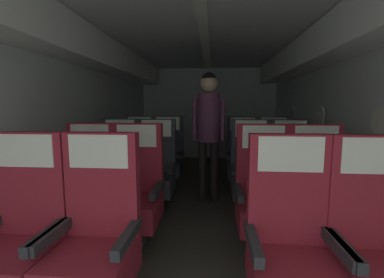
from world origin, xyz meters
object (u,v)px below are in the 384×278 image
object	(u,v)px
seat_a_left_aisle	(96,241)
seat_b_right_window	(263,198)
seat_b_left_window	(88,193)
seat_c_left_aisle	(156,172)
seat_d_left_window	(139,158)
seat_c_right_aisle	(291,174)
seat_a_right_aisle	(378,255)
seat_a_left_window	(21,239)
seat_c_left_window	(119,171)
seat_c_right_window	(251,174)
seat_d_right_window	(242,160)
flight_attendant	(209,122)
seat_d_right_aisle	(274,160)
seat_a_right_window	(291,250)
seat_b_left_aisle	(135,194)
seat_b_right_aisle	(317,199)
seat_d_left_aisle	(167,158)

from	to	relation	value
seat_a_left_aisle	seat_b_right_window	world-z (taller)	same
seat_b_left_window	seat_b_right_window	size ratio (longest dim) A/B	1.00
seat_c_left_aisle	seat_d_left_window	world-z (taller)	same
seat_c_right_aisle	seat_d_left_window	xyz separation A→B (m)	(-2.03, 0.81, 0.00)
seat_b_right_window	seat_a_right_aisle	bearing A→B (deg)	-62.04
seat_a_left_window	seat_a_left_aisle	size ratio (longest dim) A/B	1.00
seat_a_left_aisle	seat_c_left_window	distance (m)	1.72
seat_c_left_aisle	seat_c_right_window	bearing A→B (deg)	0.81
seat_a_left_aisle	seat_c_right_aisle	world-z (taller)	same
seat_b_right_window	seat_c_right_aisle	distance (m)	0.95
seat_a_right_aisle	seat_b_left_window	xyz separation A→B (m)	(-2.01, 0.85, 0.00)
seat_d_right_window	flight_attendant	bearing A→B (deg)	-136.53
seat_d_right_aisle	seat_d_right_window	world-z (taller)	same
seat_a_left_window	seat_d_left_window	world-z (taller)	same
seat_a_right_aisle	seat_d_right_aisle	bearing A→B (deg)	90.02
seat_a_right_window	seat_c_right_window	xyz separation A→B (m)	(0.01, 1.66, 0.00)
seat_b_left_aisle	seat_d_right_aisle	world-z (taller)	same
seat_a_right_aisle	seat_d_left_window	world-z (taller)	same
seat_a_left_window	seat_b_left_aisle	xyz separation A→B (m)	(0.44, 0.84, 0.00)
seat_b_right_window	seat_b_right_aisle	bearing A→B (deg)	0.96
seat_c_left_aisle	seat_d_left_aisle	bearing A→B (deg)	90.42
seat_a_left_window	seat_b_left_aisle	size ratio (longest dim) A/B	1.00
seat_d_left_window	seat_c_right_aisle	bearing A→B (deg)	-21.67
seat_a_left_window	seat_c_left_aisle	world-z (taller)	same
seat_d_right_window	seat_a_right_aisle	bearing A→B (deg)	-79.70
seat_b_right_window	seat_d_right_window	world-z (taller)	same
seat_c_left_aisle	seat_d_right_aisle	distance (m)	1.77
seat_b_right_aisle	seat_d_left_aisle	distance (m)	2.28
seat_b_left_window	seat_c_right_aisle	world-z (taller)	same
seat_c_left_window	seat_c_left_aisle	world-z (taller)	same
seat_c_right_aisle	seat_d_right_window	bearing A→B (deg)	119.96
seat_c_right_aisle	seat_c_left_aisle	bearing A→B (deg)	-179.36
seat_c_left_window	seat_d_right_aisle	bearing A→B (deg)	21.62
seat_a_right_window	seat_b_right_window	distance (m)	0.83
seat_a_right_window	seat_c_left_aisle	size ratio (longest dim) A/B	1.00
seat_d_left_window	seat_d_right_window	xyz separation A→B (m)	(1.56, 0.00, 0.00)
seat_b_left_window	seat_b_left_aisle	distance (m)	0.44
seat_b_left_window	seat_d_right_aisle	bearing A→B (deg)	38.94
seat_c_right_aisle	flight_attendant	xyz separation A→B (m)	(-0.96, 0.34, 0.58)
seat_b_right_window	seat_d_left_aisle	world-z (taller)	same
seat_c_right_aisle	seat_d_right_window	size ratio (longest dim) A/B	1.00
seat_a_right_window	seat_b_left_aisle	bearing A→B (deg)	143.64
seat_a_right_window	seat_d_right_window	distance (m)	2.47
seat_a_right_window	seat_c_right_aisle	xyz separation A→B (m)	(0.46, 1.66, 0.00)
seat_a_left_window	seat_d_right_aisle	size ratio (longest dim) A/B	1.00
seat_c_right_window	seat_d_left_aisle	distance (m)	1.40
seat_c_left_window	seat_d_right_window	world-z (taller)	same
seat_a_right_aisle	seat_b_left_window	distance (m)	2.18
seat_b_left_window	seat_d_left_window	size ratio (longest dim) A/B	1.00
seat_a_left_window	seat_c_right_window	bearing A→B (deg)	46.59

